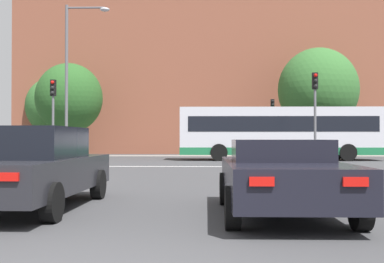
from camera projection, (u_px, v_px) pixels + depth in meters
The scene contains 14 objects.
stop_line_strip at pixel (181, 166), 22.55m from camera, with size 9.45×0.30×0.01m, color silver.
far_pavement at pixel (189, 156), 36.38m from camera, with size 70.50×2.50×0.01m, color gray.
brick_civic_building at pixel (197, 69), 47.43m from camera, with size 31.93×15.12×21.53m.
car_saloon_left at pixel (34, 167), 9.08m from camera, with size 2.03×4.89×1.54m.
car_roadster_right at pixel (282, 176), 8.28m from camera, with size 2.08×4.33×1.30m.
bus_crossing_lead at pixel (280, 132), 29.12m from camera, with size 12.08×2.64×3.17m.
traffic_light_near_right at pixel (315, 103), 23.07m from camera, with size 0.26×0.31×4.49m.
traffic_light_near_left at pixel (53, 108), 23.57m from camera, with size 0.26×0.31×4.21m.
traffic_light_far_right at pixel (273, 118), 35.35m from camera, with size 0.26×0.31×4.20m.
street_lamp_junction at pixel (73, 68), 25.43m from camera, with size 2.36×0.36×8.40m.
pedestrian_waiting at pixel (256, 143), 35.85m from camera, with size 0.35×0.45×1.71m.
tree_by_building at pixel (69, 98), 36.38m from camera, with size 5.02×5.02×7.01m.
tree_kerbside at pixel (318, 90), 36.03m from camera, with size 5.96×5.96×8.11m.
tree_distant at pixel (53, 106), 40.69m from camera, with size 4.62×4.62×6.49m.
Camera 1 is at (1.00, -4.00, 1.33)m, focal length 45.00 mm.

